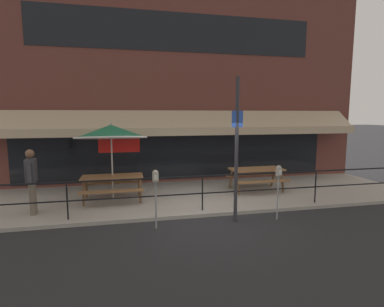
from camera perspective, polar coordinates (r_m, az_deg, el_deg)
name	(u,v)px	position (r m, az deg, el deg)	size (l,w,h in m)	color
ground_plane	(205,217)	(8.09, 2.51, -12.07)	(120.00, 120.00, 0.00)	#232326
patio_deck	(190,196)	(9.93, -0.46, -8.03)	(15.00, 4.00, 0.10)	#9E998E
restaurant_building	(178,79)	(11.83, -2.75, 13.94)	(15.00, 1.60, 8.14)	brown
patio_railing	(202,185)	(8.14, 2.00, -6.07)	(13.84, 0.04, 0.97)	black
picnic_table_left	(113,181)	(9.35, -14.90, -5.12)	(1.80, 1.42, 0.76)	brown
picnic_table_centre	(256,173)	(10.50, 12.17, -3.66)	(1.80, 1.42, 0.76)	brown
patio_umbrella_left	(111,132)	(9.27, -15.17, 3.97)	(2.14, 2.14, 2.40)	#B7B2A8
pedestrian_walking	(32,178)	(8.85, -28.25, -4.16)	(0.29, 0.62, 1.71)	#665B4C
parking_meter_near	(155,181)	(7.07, -6.97, -5.30)	(0.15, 0.16, 1.42)	gray
parking_meter_far	(278,176)	(7.94, 16.15, -4.13)	(0.15, 0.16, 1.42)	gray
street_sign_pole	(237,149)	(7.45, 8.47, 0.86)	(0.28, 0.09, 3.60)	#2D2D33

